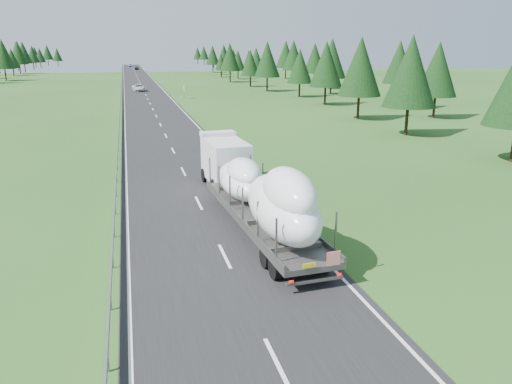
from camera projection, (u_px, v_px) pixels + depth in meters
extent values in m
plane|color=#244C19|center=(225.00, 256.00, 24.50)|extent=(400.00, 400.00, 0.00)
cube|color=black|center=(144.00, 91.00, 117.53)|extent=(10.00, 400.00, 0.02)
cube|color=slate|center=(121.00, 89.00, 116.10)|extent=(0.08, 400.00, 0.32)
cylinder|color=slate|center=(112.00, 262.00, 23.15)|extent=(0.10, 0.10, 0.60)
cube|color=silver|center=(231.00, 138.00, 53.83)|extent=(0.12, 0.07, 1.00)
cube|color=black|center=(231.00, 135.00, 53.74)|extent=(0.13, 0.08, 0.12)
cube|color=silver|center=(181.00, 96.00, 100.34)|extent=(0.12, 0.07, 1.00)
cube|color=black|center=(181.00, 95.00, 100.25)|extent=(0.13, 0.08, 0.12)
cube|color=silver|center=(163.00, 81.00, 146.86)|extent=(0.12, 0.07, 1.00)
cube|color=black|center=(162.00, 80.00, 146.77)|extent=(0.13, 0.08, 0.12)
cube|color=silver|center=(153.00, 73.00, 193.37)|extent=(0.12, 0.07, 1.00)
cube|color=black|center=(153.00, 72.00, 193.28)|extent=(0.13, 0.08, 0.12)
cube|color=silver|center=(147.00, 68.00, 239.89)|extent=(0.12, 0.07, 1.00)
cube|color=black|center=(147.00, 67.00, 239.80)|extent=(0.13, 0.08, 0.12)
cube|color=silver|center=(143.00, 65.00, 286.40)|extent=(0.12, 0.07, 1.00)
cube|color=black|center=(143.00, 64.00, 286.31)|extent=(0.13, 0.08, 0.12)
cube|color=silver|center=(140.00, 62.00, 332.92)|extent=(0.12, 0.07, 1.00)
cube|color=black|center=(140.00, 62.00, 332.83)|extent=(0.13, 0.08, 0.12)
cylinder|color=slate|center=(184.00, 94.00, 100.37)|extent=(0.08, 0.08, 2.00)
cube|color=silver|center=(184.00, 89.00, 100.09)|extent=(0.05, 0.90, 1.20)
cylinder|color=black|center=(434.00, 105.00, 72.27)|extent=(0.36, 0.36, 3.68)
cone|color=black|center=(438.00, 69.00, 70.85)|extent=(5.73, 5.73, 7.68)
cylinder|color=black|center=(409.00, 98.00, 83.79)|extent=(0.36, 0.36, 3.50)
cone|color=black|center=(412.00, 68.00, 82.44)|extent=(5.45, 5.45, 7.30)
cylinder|color=black|center=(397.00, 90.00, 96.80)|extent=(0.36, 0.36, 3.85)
cone|color=black|center=(399.00, 62.00, 95.31)|extent=(5.99, 5.99, 8.02)
cylinder|color=black|center=(331.00, 85.00, 109.39)|extent=(0.36, 0.36, 4.08)
cone|color=black|center=(332.00, 58.00, 107.81)|extent=(6.35, 6.35, 8.50)
cylinder|color=black|center=(329.00, 82.00, 124.36)|extent=(0.36, 0.36, 3.27)
cone|color=black|center=(330.00, 63.00, 123.09)|extent=(5.09, 5.09, 6.82)
cylinder|color=black|center=(314.00, 78.00, 134.77)|extent=(0.36, 0.36, 3.83)
cone|color=black|center=(315.00, 58.00, 133.29)|extent=(5.96, 5.96, 7.98)
cylinder|color=black|center=(293.00, 75.00, 147.97)|extent=(0.36, 0.36, 4.13)
cone|color=black|center=(293.00, 55.00, 146.37)|extent=(6.42, 6.42, 8.60)
cylinder|color=black|center=(285.00, 72.00, 164.44)|extent=(0.36, 0.36, 4.17)
cone|color=black|center=(286.00, 54.00, 162.82)|extent=(6.49, 6.49, 8.70)
cylinder|color=black|center=(257.00, 72.00, 173.65)|extent=(0.36, 0.36, 3.30)
cone|color=black|center=(257.00, 59.00, 172.38)|extent=(5.13, 5.13, 6.88)
cylinder|color=black|center=(256.00, 71.00, 187.72)|extent=(0.36, 0.36, 3.25)
cone|color=black|center=(256.00, 58.00, 186.47)|extent=(5.06, 5.06, 6.77)
cylinder|color=black|center=(256.00, 69.00, 202.68)|extent=(0.36, 0.36, 3.45)
cone|color=black|center=(256.00, 56.00, 201.34)|extent=(5.37, 5.37, 7.19)
cylinder|color=black|center=(249.00, 68.00, 217.09)|extent=(0.36, 0.36, 3.01)
cone|color=black|center=(249.00, 58.00, 215.92)|extent=(4.68, 4.68, 6.27)
cylinder|color=black|center=(224.00, 66.00, 227.76)|extent=(0.36, 0.36, 3.57)
cone|color=black|center=(224.00, 55.00, 226.38)|extent=(5.56, 5.56, 7.44)
cylinder|color=black|center=(234.00, 66.00, 240.60)|extent=(0.36, 0.36, 3.21)
cone|color=black|center=(233.00, 56.00, 239.36)|extent=(5.00, 5.00, 6.70)
cylinder|color=black|center=(214.00, 65.00, 252.21)|extent=(0.36, 0.36, 3.37)
cone|color=black|center=(213.00, 55.00, 250.91)|extent=(5.25, 5.25, 7.02)
cylinder|color=black|center=(224.00, 63.00, 269.98)|extent=(0.36, 0.36, 4.01)
cone|color=black|center=(224.00, 52.00, 268.43)|extent=(6.24, 6.24, 8.35)
cylinder|color=black|center=(214.00, 63.00, 279.76)|extent=(0.36, 0.36, 3.16)
cone|color=black|center=(213.00, 55.00, 278.54)|extent=(4.92, 4.92, 6.59)
cylinder|color=black|center=(204.00, 62.00, 292.57)|extent=(0.36, 0.36, 3.75)
cone|color=black|center=(204.00, 53.00, 291.12)|extent=(5.84, 5.84, 7.82)
cylinder|color=black|center=(198.00, 62.00, 306.32)|extent=(0.36, 0.36, 3.52)
cone|color=black|center=(197.00, 53.00, 304.96)|extent=(5.47, 5.47, 7.33)
cylinder|color=black|center=(407.00, 119.00, 58.00)|extent=(0.36, 0.36, 3.87)
cone|color=black|center=(411.00, 71.00, 56.50)|extent=(6.02, 6.02, 8.06)
cylinder|color=black|center=(358.00, 105.00, 71.11)|extent=(0.36, 0.36, 3.90)
cone|color=black|center=(361.00, 66.00, 69.61)|extent=(6.07, 6.07, 8.13)
cylinder|color=black|center=(325.00, 94.00, 89.09)|extent=(0.36, 0.36, 3.77)
cone|color=black|center=(326.00, 64.00, 87.63)|extent=(5.86, 5.86, 7.85)
cylinder|color=black|center=(299.00, 89.00, 103.49)|extent=(0.36, 0.36, 3.33)
cone|color=black|center=(300.00, 66.00, 102.21)|extent=(5.17, 5.17, 6.93)
cylinder|color=black|center=(267.00, 83.00, 116.92)|extent=(0.36, 0.36, 3.88)
cone|color=black|center=(267.00, 59.00, 115.42)|extent=(6.04, 6.04, 8.09)
cylinder|color=black|center=(250.00, 80.00, 130.97)|extent=(0.36, 0.36, 3.25)
cone|color=black|center=(250.00, 63.00, 129.72)|extent=(5.05, 5.05, 6.76)
cylinder|color=black|center=(230.00, 76.00, 147.86)|extent=(0.36, 0.36, 3.87)
cone|color=black|center=(230.00, 57.00, 146.36)|extent=(6.02, 6.02, 8.06)
cylinder|color=black|center=(238.00, 74.00, 163.11)|extent=(0.36, 0.36, 3.16)
cone|color=black|center=(238.00, 60.00, 161.89)|extent=(4.91, 4.91, 6.58)
cylinder|color=black|center=(221.00, 73.00, 173.26)|extent=(0.36, 0.36, 2.76)
cone|color=black|center=(221.00, 62.00, 172.20)|extent=(4.29, 4.29, 5.74)
cylinder|color=black|center=(221.00, 71.00, 190.80)|extent=(0.36, 0.36, 2.62)
cone|color=black|center=(221.00, 61.00, 189.78)|extent=(4.08, 4.08, 5.46)
cylinder|color=black|center=(213.00, 68.00, 206.02)|extent=(0.36, 0.36, 3.70)
cone|color=black|center=(213.00, 55.00, 204.59)|extent=(5.75, 5.75, 7.70)
cylinder|color=black|center=(5.00, 74.00, 154.31)|extent=(0.36, 0.36, 4.26)
cone|color=black|center=(3.00, 54.00, 152.66)|extent=(6.63, 6.63, 8.88)
cylinder|color=black|center=(14.00, 71.00, 180.94)|extent=(0.36, 0.36, 3.32)
cone|color=black|center=(12.00, 58.00, 179.66)|extent=(5.16, 5.16, 6.91)
cylinder|color=black|center=(20.00, 68.00, 194.90)|extent=(0.36, 0.36, 4.30)
cone|color=black|center=(18.00, 52.00, 193.23)|extent=(6.69, 6.69, 8.96)
cylinder|color=black|center=(25.00, 67.00, 207.53)|extent=(0.36, 0.36, 4.27)
cone|color=black|center=(23.00, 52.00, 205.88)|extent=(6.64, 6.64, 8.90)
cylinder|color=black|center=(18.00, 66.00, 217.53)|extent=(0.36, 0.36, 4.20)
cone|color=black|center=(17.00, 52.00, 215.90)|extent=(6.54, 6.54, 8.75)
cylinder|color=black|center=(34.00, 66.00, 231.90)|extent=(0.36, 0.36, 3.74)
cone|color=black|center=(32.00, 54.00, 230.46)|extent=(5.82, 5.82, 7.80)
cylinder|color=black|center=(41.00, 65.00, 247.92)|extent=(0.36, 0.36, 3.40)
cone|color=black|center=(40.00, 55.00, 246.60)|extent=(5.30, 5.30, 7.09)
cylinder|color=black|center=(36.00, 64.00, 257.49)|extent=(0.36, 0.36, 3.63)
cone|color=black|center=(35.00, 54.00, 256.09)|extent=(5.64, 5.64, 7.56)
cylinder|color=black|center=(58.00, 63.00, 273.33)|extent=(0.36, 0.36, 3.38)
cone|color=black|center=(57.00, 54.00, 272.03)|extent=(5.26, 5.26, 7.04)
cylinder|color=black|center=(48.00, 62.00, 285.69)|extent=(0.36, 0.36, 3.95)
cone|color=black|center=(47.00, 52.00, 284.17)|extent=(6.14, 6.14, 8.22)
cube|color=silver|center=(226.00, 161.00, 36.26)|extent=(2.91, 5.34, 2.91)
cube|color=black|center=(219.00, 147.00, 38.58)|extent=(2.39, 0.23, 1.45)
cube|color=silver|center=(220.00, 134.00, 37.94)|extent=(2.67, 1.40, 0.31)
cube|color=#5D5B58|center=(229.00, 183.00, 35.68)|extent=(2.78, 3.27, 0.26)
cylinder|color=black|center=(206.00, 175.00, 38.12)|extent=(0.43, 1.06, 1.04)
cylinder|color=black|center=(237.00, 173.00, 38.69)|extent=(0.43, 1.06, 1.04)
cylinder|color=black|center=(213.00, 186.00, 35.02)|extent=(0.43, 1.06, 1.04)
cylinder|color=black|center=(246.00, 184.00, 35.60)|extent=(0.43, 1.06, 1.04)
cube|color=#5D5B58|center=(261.00, 217.00, 27.36)|extent=(3.69, 14.69, 0.27)
cube|color=#5D5B58|center=(236.00, 214.00, 26.96)|extent=(0.96, 14.52, 0.25)
cube|color=#5D5B58|center=(285.00, 210.00, 27.62)|extent=(0.96, 14.52, 0.25)
cube|color=#5D5B58|center=(267.00, 241.00, 20.92)|extent=(0.08, 0.08, 1.97)
cube|color=#5D5B58|center=(328.00, 235.00, 21.58)|extent=(0.08, 0.08, 1.97)
cube|color=#5D5B58|center=(253.00, 221.00, 23.24)|extent=(0.08, 0.08, 1.97)
cube|color=#5D5B58|center=(308.00, 217.00, 23.90)|extent=(0.08, 0.08, 1.97)
cube|color=#5D5B58|center=(241.00, 206.00, 25.56)|extent=(0.08, 0.08, 1.97)
cube|color=#5D5B58|center=(292.00, 202.00, 26.22)|extent=(0.08, 0.08, 1.97)
cube|color=#5D5B58|center=(231.00, 193.00, 27.88)|extent=(0.08, 0.08, 1.97)
cube|color=#5D5B58|center=(278.00, 189.00, 28.54)|extent=(0.08, 0.08, 1.97)
cube|color=#5D5B58|center=(223.00, 181.00, 30.20)|extent=(0.08, 0.08, 1.97)
cube|color=#5D5B58|center=(267.00, 179.00, 30.86)|extent=(0.08, 0.08, 1.97)
cube|color=#5D5B58|center=(216.00, 172.00, 32.52)|extent=(0.08, 0.08, 1.97)
cube|color=#5D5B58|center=(257.00, 169.00, 33.18)|extent=(0.08, 0.08, 1.97)
cylinder|color=black|center=(268.00, 268.00, 21.99)|extent=(0.48, 1.06, 1.04)
cylinder|color=black|center=(317.00, 263.00, 22.54)|extent=(0.48, 1.06, 1.04)
cylinder|color=black|center=(261.00, 257.00, 23.15)|extent=(0.48, 1.06, 1.04)
cylinder|color=black|center=(307.00, 252.00, 23.70)|extent=(0.48, 1.06, 1.04)
cube|color=#5D5B58|center=(305.00, 282.00, 20.78)|extent=(2.60, 0.28, 0.12)
cube|color=red|center=(324.00, 260.00, 20.64)|extent=(0.62, 0.08, 0.62)
cube|color=yellow|center=(299.00, 266.00, 20.42)|extent=(0.57, 0.08, 0.19)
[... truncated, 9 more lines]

